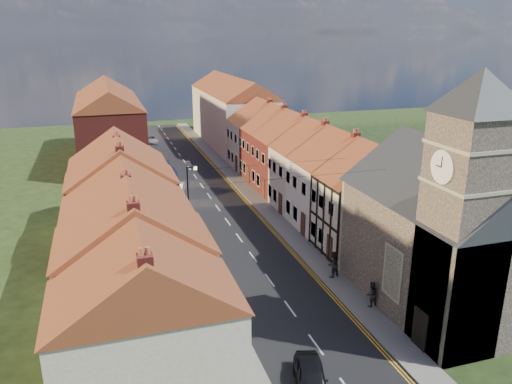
% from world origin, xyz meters
% --- Properties ---
extents(ground, '(160.00, 160.00, 0.00)m').
position_xyz_m(ground, '(0.00, 0.00, 0.00)').
color(ground, '#334A20').
rests_on(ground, ground).
extents(road, '(7.00, 90.00, 0.02)m').
position_xyz_m(road, '(0.00, 30.00, 0.01)').
color(road, black).
rests_on(road, ground).
extents(pavement_left, '(1.80, 90.00, 0.12)m').
position_xyz_m(pavement_left, '(-4.40, 30.00, 0.06)').
color(pavement_left, gray).
rests_on(pavement_left, ground).
extents(pavement_right, '(1.80, 90.00, 0.12)m').
position_xyz_m(pavement_right, '(4.40, 30.00, 0.06)').
color(pavement_right, gray).
rests_on(pavement_right, ground).
extents(church, '(11.25, 14.25, 15.20)m').
position_xyz_m(church, '(9.36, 3.32, 5.88)').
color(church, '#342924').
rests_on(church, ground).
extents(cottage_r_tudor, '(8.30, 5.20, 9.00)m').
position_xyz_m(cottage_r_tudor, '(9.27, 12.70, 4.47)').
color(cottage_r_tudor, beige).
rests_on(cottage_r_tudor, ground).
extents(cottage_r_white_near, '(8.30, 6.00, 9.00)m').
position_xyz_m(cottage_r_white_near, '(9.30, 18.10, 4.47)').
color(cottage_r_white_near, white).
rests_on(cottage_r_white_near, ground).
extents(cottage_r_cream_mid, '(8.30, 5.20, 9.00)m').
position_xyz_m(cottage_r_cream_mid, '(9.30, 23.50, 4.48)').
color(cottage_r_cream_mid, beige).
rests_on(cottage_r_cream_mid, ground).
extents(cottage_r_pink, '(8.30, 6.00, 9.00)m').
position_xyz_m(cottage_r_pink, '(9.30, 28.90, 4.47)').
color(cottage_r_pink, maroon).
rests_on(cottage_r_pink, ground).
extents(cottage_r_white_far, '(8.30, 5.20, 9.00)m').
position_xyz_m(cottage_r_white_far, '(9.30, 34.30, 4.48)').
color(cottage_r_white_far, maroon).
rests_on(cottage_r_white_far, ground).
extents(cottage_r_cream_far, '(8.30, 6.00, 9.00)m').
position_xyz_m(cottage_r_cream_far, '(9.30, 39.70, 4.47)').
color(cottage_r_cream_far, beige).
rests_on(cottage_r_cream_far, ground).
extents(cottage_l_brick_near, '(8.30, 5.70, 8.80)m').
position_xyz_m(cottage_l_brick_near, '(-9.30, -0.25, 4.37)').
color(cottage_l_brick_near, beige).
rests_on(cottage_l_brick_near, ground).
extents(cottage_l_cream, '(8.30, 6.30, 9.10)m').
position_xyz_m(cottage_l_cream, '(-9.30, 5.55, 4.52)').
color(cottage_l_cream, beige).
rests_on(cottage_l_cream, ground).
extents(cottage_l_white, '(8.30, 6.90, 8.80)m').
position_xyz_m(cottage_l_white, '(-9.30, 11.95, 4.37)').
color(cottage_l_white, white).
rests_on(cottage_l_white, ground).
extents(cottage_l_brick_mid, '(8.30, 5.70, 9.10)m').
position_xyz_m(cottage_l_brick_mid, '(-9.30, 18.05, 4.53)').
color(cottage_l_brick_mid, maroon).
rests_on(cottage_l_brick_mid, ground).
extents(cottage_l_pink, '(8.30, 6.30, 8.80)m').
position_xyz_m(cottage_l_pink, '(-9.30, 23.85, 4.37)').
color(cottage_l_pink, beige).
rests_on(cottage_l_pink, ground).
extents(block_right_far, '(8.30, 24.20, 10.50)m').
position_xyz_m(block_right_far, '(9.30, 55.00, 5.29)').
color(block_right_far, beige).
rests_on(block_right_far, ground).
extents(block_left_far, '(8.30, 24.20, 10.50)m').
position_xyz_m(block_left_far, '(-9.30, 50.00, 5.29)').
color(block_left_far, maroon).
rests_on(block_left_far, ground).
extents(lamppost, '(0.88, 0.15, 6.00)m').
position_xyz_m(lamppost, '(-3.81, 20.00, 3.54)').
color(lamppost, black).
rests_on(lamppost, pavement_left).
extents(car_near, '(2.48, 4.07, 1.30)m').
position_xyz_m(car_near, '(-1.74, -1.28, 0.65)').
color(car_near, black).
rests_on(car_near, ground).
extents(car_mid, '(2.42, 4.12, 1.28)m').
position_xyz_m(car_mid, '(-3.20, 31.46, 0.64)').
color(car_mid, '#A6A9AE').
rests_on(car_mid, ground).
extents(car_far, '(2.28, 4.81, 1.35)m').
position_xyz_m(car_far, '(-3.20, 39.63, 0.68)').
color(car_far, navy).
rests_on(car_far, ground).
extents(car_distant, '(2.31, 4.23, 1.12)m').
position_xyz_m(car_distant, '(-3.11, 59.32, 0.56)').
color(car_distant, '#B5B7BD').
rests_on(car_distant, ground).
extents(pedestrian_left, '(0.70, 0.47, 1.87)m').
position_xyz_m(pedestrian_left, '(-4.97, 9.63, 1.05)').
color(pedestrian_left, black).
rests_on(pedestrian_left, pavement_left).
extents(pedestrian_right, '(0.93, 0.80, 1.67)m').
position_xyz_m(pedestrian_right, '(4.95, 4.62, 0.96)').
color(pedestrian_right, '#2A2321').
rests_on(pedestrian_right, pavement_right).
extents(pedestrian_right_b, '(1.12, 0.99, 1.93)m').
position_xyz_m(pedestrian_right_b, '(4.38, 8.98, 1.09)').
color(pedestrian_right_b, black).
rests_on(pedestrian_right_b, pavement_right).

